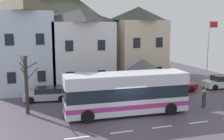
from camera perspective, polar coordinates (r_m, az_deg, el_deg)
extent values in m
cube|color=#514755|center=(21.10, 3.73, -10.18)|extent=(40.00, 60.00, 0.06)
cube|color=silver|center=(17.84, -7.37, -13.88)|extent=(1.60, 0.20, 0.01)
cube|color=silver|center=(18.56, 2.01, -12.86)|extent=(1.60, 0.20, 0.01)
cube|color=silver|center=(19.71, 10.41, -11.65)|extent=(1.60, 0.20, 0.01)
cube|color=silver|center=(21.23, 17.69, -10.39)|extent=(1.60, 0.20, 0.01)
cube|color=silver|center=(30.80, -17.68, 3.70)|extent=(5.62, 6.40, 8.43)
pyramid|color=brown|center=(30.77, -18.17, 13.47)|extent=(5.62, 6.40, 2.06)
cube|color=black|center=(27.92, -20.29, -1.54)|extent=(0.80, 0.06, 1.10)
cube|color=black|center=(27.93, -14.53, -1.26)|extent=(0.80, 0.06, 1.10)
cube|color=black|center=(27.50, -20.73, 5.98)|extent=(0.80, 0.06, 1.10)
cube|color=black|center=(27.51, -14.84, 6.27)|extent=(0.80, 0.06, 1.10)
cube|color=white|center=(30.90, -6.58, 3.10)|extent=(6.76, 5.32, 7.36)
pyramid|color=#3A3A3B|center=(30.74, -6.73, 11.29)|extent=(6.76, 5.32, 1.44)
cube|color=black|center=(28.27, -8.79, -1.47)|extent=(0.80, 0.06, 1.10)
cube|color=black|center=(28.98, -2.18, -1.10)|extent=(0.80, 0.06, 1.10)
cube|color=black|center=(27.85, -8.96, 5.02)|extent=(0.80, 0.06, 1.10)
cube|color=black|center=(28.57, -2.22, 5.23)|extent=(0.80, 0.06, 1.10)
cube|color=beige|center=(33.09, 5.48, 3.73)|extent=(5.48, 5.54, 7.59)
pyramid|color=#3F433E|center=(32.96, 5.60, 11.69)|extent=(5.48, 5.54, 1.59)
cube|color=black|center=(30.27, 5.13, -0.57)|extent=(0.80, 0.06, 1.10)
cube|color=black|center=(31.43, 9.73, -0.30)|extent=(0.80, 0.06, 1.10)
cube|color=black|center=(29.88, 5.22, 5.67)|extent=(0.80, 0.06, 1.10)
cube|color=black|center=(31.05, 9.90, 5.71)|extent=(0.80, 0.06, 1.10)
cone|color=#656B59|center=(47.58, -10.70, 8.94)|extent=(37.10, 37.10, 13.60)
cube|color=white|center=(21.82, 2.94, -7.13)|extent=(9.85, 2.82, 1.16)
cube|color=#BF338C|center=(21.80, 2.94, -6.98)|extent=(9.87, 2.84, 0.36)
cube|color=#19232D|center=(21.54, 2.97, -4.39)|extent=(9.75, 2.78, 0.98)
cube|color=white|center=(21.33, 2.99, -1.91)|extent=(9.85, 2.82, 0.92)
cube|color=#19232D|center=(23.53, 14.37, -3.49)|extent=(0.14, 2.05, 0.94)
cylinder|color=black|center=(24.16, 9.57, -6.43)|extent=(1.01, 0.32, 1.00)
cylinder|color=black|center=(22.15, 12.16, -7.97)|extent=(1.01, 0.32, 1.00)
cylinder|color=black|center=(22.24, -6.25, -7.74)|extent=(1.01, 0.32, 1.00)
cylinder|color=black|center=(20.04, -5.14, -9.66)|extent=(1.01, 0.32, 1.00)
cylinder|color=#473D33|center=(27.11, 1.63, -3.03)|extent=(0.14, 0.14, 2.40)
cylinder|color=#473D33|center=(28.36, 7.93, -2.57)|extent=(0.14, 0.14, 2.40)
cylinder|color=#473D33|center=(24.11, 4.25, -4.63)|extent=(0.14, 0.14, 2.40)
cylinder|color=#473D33|center=(25.50, 11.16, -4.01)|extent=(0.14, 0.14, 2.40)
pyramid|color=#514B55|center=(25.85, 6.32, 0.70)|extent=(3.60, 3.60, 1.50)
cube|color=maroon|center=(29.94, 13.27, -3.43)|extent=(4.29, 1.93, 0.68)
cube|color=#1E232D|center=(29.71, 12.96, -2.28)|extent=(2.59, 1.65, 0.58)
cylinder|color=black|center=(31.39, 14.73, -3.27)|extent=(0.65, 0.22, 0.64)
cylinder|color=black|center=(29.98, 16.39, -3.94)|extent=(0.65, 0.22, 0.64)
cylinder|color=black|center=(30.08, 10.13, -3.65)|extent=(0.65, 0.22, 0.64)
cylinder|color=black|center=(28.61, 11.63, -4.38)|extent=(0.65, 0.22, 0.64)
cube|color=silver|center=(26.51, -13.51, -5.18)|extent=(4.38, 2.40, 0.61)
cube|color=#1E232D|center=(26.37, -13.10, -4.04)|extent=(2.69, 1.96, 0.47)
cylinder|color=black|center=(25.80, -16.67, -6.09)|extent=(0.66, 0.28, 0.64)
cylinder|color=black|center=(27.53, -16.28, -5.10)|extent=(0.66, 0.28, 0.64)
cylinder|color=black|center=(25.64, -10.51, -5.94)|extent=(0.66, 0.28, 0.64)
cylinder|color=black|center=(27.37, -10.52, -4.96)|extent=(0.66, 0.28, 0.64)
cube|color=silver|center=(33.17, 22.09, -2.62)|extent=(4.47, 2.10, 0.69)
cube|color=#1E232D|center=(33.18, 22.47, -1.52)|extent=(2.72, 1.74, 0.58)
cylinder|color=black|center=(31.76, 20.78, -3.43)|extent=(0.66, 0.26, 0.64)
cylinder|color=black|center=(33.10, 19.23, -2.84)|extent=(0.66, 0.26, 0.64)
cylinder|color=#2D2D38|center=(24.88, 18.43, -6.60)|extent=(0.13, 0.13, 0.77)
cylinder|color=#2D2D38|center=(24.99, 18.87, -6.56)|extent=(0.13, 0.13, 0.77)
cylinder|color=#2D382D|center=(24.77, 18.73, -5.14)|extent=(0.35, 0.35, 0.62)
sphere|color=tan|center=(24.68, 18.78, -4.22)|extent=(0.20, 0.20, 0.20)
cylinder|color=black|center=(26.56, 15.18, -5.51)|extent=(0.17, 0.17, 0.71)
cylinder|color=black|center=(26.69, 15.53, -5.45)|extent=(0.17, 0.17, 0.71)
cylinder|color=#512323|center=(26.48, 15.41, -4.16)|extent=(0.29, 0.29, 0.65)
sphere|color=#D1AD89|center=(26.38, 15.46, -3.22)|extent=(0.24, 0.24, 0.24)
cube|color=#33473D|center=(28.67, 7.96, -3.97)|extent=(1.75, 0.45, 0.08)
cube|color=#33473D|center=(28.82, 7.77, -3.45)|extent=(1.75, 0.06, 0.40)
cube|color=#2D2D33|center=(28.39, 6.49, -4.54)|extent=(0.08, 0.36, 0.45)
cube|color=#2D2D33|center=(29.07, 9.37, -4.28)|extent=(0.08, 0.36, 0.45)
cylinder|color=silver|center=(27.25, 19.35, 1.88)|extent=(0.10, 0.10, 7.44)
cube|color=red|center=(27.32, 20.50, 8.93)|extent=(0.90, 0.03, 0.56)
cylinder|color=#382D28|center=(22.54, -17.49, -3.09)|extent=(0.28, 0.28, 4.65)
cylinder|color=#382D28|center=(22.52, -17.51, 2.05)|extent=(0.26, 0.69, 0.69)
cylinder|color=#382D28|center=(22.68, -18.23, 0.76)|extent=(0.53, 0.88, 0.61)
cylinder|color=#382D28|center=(22.80, -18.19, 1.68)|extent=(0.46, 1.22, 0.91)
cylinder|color=#382D28|center=(22.24, -16.44, -0.84)|extent=(0.97, 0.35, 1.06)
cylinder|color=#382D28|center=(21.92, -18.05, -0.38)|extent=(0.42, 0.91, 0.78)
cylinder|color=#382D28|center=(22.19, -16.57, 0.91)|extent=(0.92, 0.24, 0.54)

